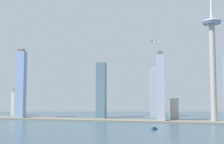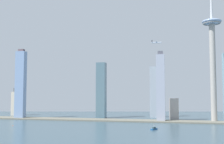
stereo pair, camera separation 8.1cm
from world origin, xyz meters
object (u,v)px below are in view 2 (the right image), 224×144
Objects in this scene: boat_2 at (154,129)px; channel_buoy_2 at (13,125)px; skyscraper_4 at (174,109)px; skyscraper_5 at (161,87)px; channel_buoy_0 at (112,144)px; skyscraper_2 at (101,90)px; observation_tower at (212,47)px; skyscraper_1 at (153,92)px; airplane at (156,42)px; skyscraper_7 at (21,84)px; skyscraper_3 at (16,103)px.

channel_buoy_2 is at bearing -54.69° from boat_2.
skyscraper_5 reaches higher than skyscraper_4.
boat_2 is at bearing 75.41° from channel_buoy_0.
observation_tower is at bearing -7.91° from skyscraper_2.
skyscraper_1 is at bearing 147.35° from observation_tower.
airplane reaches higher than skyscraper_1.
skyscraper_5 is at bearing -18.08° from skyscraper_2.
skyscraper_7 is 65.22× the size of channel_buoy_0.
channel_buoy_0 is at bearing -117.39° from observation_tower.
skyscraper_5 is at bearing -10.78° from skyscraper_3.
skyscraper_4 is 76.13m from skyscraper_5.
skyscraper_1 is 266.52m from boat_2.
channel_buoy_0 is (382.70, -396.14, -35.95)m from skyscraper_3.
observation_tower reaches higher than skyscraper_2.
observation_tower reaches higher than boat_2.
skyscraper_2 is at bearing 177.72° from skyscraper_4.
observation_tower reaches higher than skyscraper_7.
skyscraper_2 is 1.82× the size of skyscraper_3.
skyscraper_3 is at bearing 172.89° from observation_tower.
channel_buoy_0 is 1.84× the size of channel_buoy_2.
skyscraper_4 is at bearing 45.79° from airplane.
skyscraper_5 is 11.00× the size of boat_2.
observation_tower is 2.60× the size of skyscraper_1.
skyscraper_4 reaches higher than channel_buoy_0.
skyscraper_7 is 370.31m from airplane.
boat_2 is (-6.21, -150.24, -79.17)m from skyscraper_5.
observation_tower reaches higher than skyscraper_1.
skyscraper_5 reaches higher than channel_buoy_0.
skyscraper_4 is 172.98m from airplane.
skyscraper_1 is 426.93m from channel_buoy_0.
skyscraper_3 is 1.51× the size of skyscraper_4.
skyscraper_5 is at bearing 0.96° from skyscraper_7.
skyscraper_4 is at bearing 77.64° from channel_buoy_0.
channel_buoy_0 is (-42.63, -163.77, -0.38)m from boat_2.
skyscraper_5 is 327.59m from channel_buoy_0.
skyscraper_2 is 275.48m from skyscraper_3.
skyscraper_1 is (-145.86, 93.46, -104.76)m from observation_tower.
skyscraper_1 is 359.29m from skyscraper_7.
skyscraper_2 reaches higher than skyscraper_3.
channel_buoy_2 is (-287.95, -2.17, -1.02)m from boat_2.
observation_tower is 6.72× the size of skyscraper_4.
skyscraper_2 reaches higher than channel_buoy_0.
channel_buoy_0 is (316.81, -307.89, -88.46)m from skyscraper_7.
observation_tower is 494.14m from skyscraper_7.
boat_2 is (359.43, -144.12, -88.08)m from skyscraper_7.
airplane is (-38.34, -50.71, 160.88)m from skyscraper_4.
skyscraper_2 is 389.71m from channel_buoy_0.
observation_tower is 176.33m from skyscraper_4.
skyscraper_1 is 0.84× the size of skyscraper_5.
skyscraper_7 is at bearing -172.67° from skyscraper_4.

